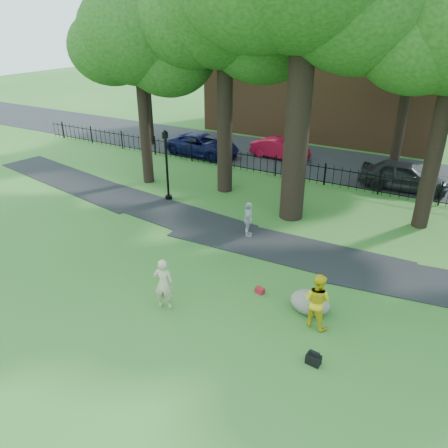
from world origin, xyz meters
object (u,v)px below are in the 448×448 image
Objects in this scene: boulder at (310,301)px; woman at (164,284)px; red_sedan at (280,149)px; lamppost at (167,166)px; man at (317,301)px.

woman is at bearing -152.79° from boulder.
woman is 4.78m from boulder.
red_sedan is (-7.52, 15.10, 0.27)m from boulder.
lamppost is 9.93m from red_sedan.
man is (4.62, 1.55, 0.02)m from woman.
boulder is at bearing -150.66° from red_sedan.
red_sedan is (-7.91, 15.72, -0.27)m from man.
lamppost is at bearing -19.83° from man.
lamppost is 0.93× the size of red_sedan.
woman is 0.49× the size of lamppost.
lamppost is at bearing 170.07° from red_sedan.
man reaches higher than woman.
man is at bearing -45.92° from lamppost.
woman is 4.88m from man.
woman is at bearing -166.35° from red_sedan.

